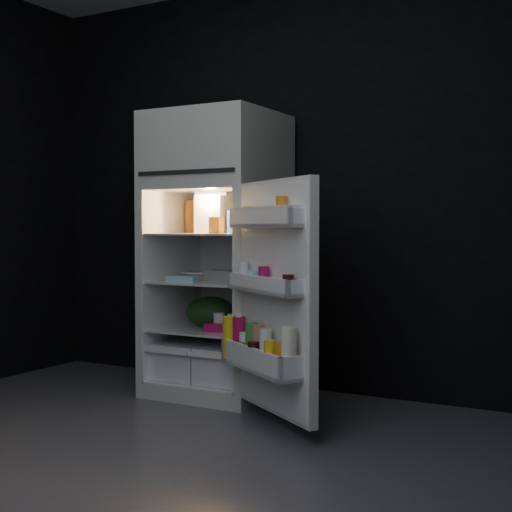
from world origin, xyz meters
The scene contains 17 objects.
floor centered at (0.00, 0.00, 0.00)m, with size 4.00×3.40×0.00m, color #525257.
wall_back centered at (0.00, 1.70, 1.35)m, with size 4.00×0.00×2.70m, color black.
refrigerator centered at (-0.42, 1.32, 0.96)m, with size 0.76×0.71×1.78m.
fridge_door centered at (0.26, 0.73, 0.68)m, with size 0.70×0.56×1.22m.
milk_jug centered at (-0.48, 1.30, 1.15)m, with size 0.17×0.17×0.24m, color white.
mayo_jar centered at (-0.28, 1.30, 1.10)m, with size 0.11×0.11×0.14m, color #2043AE.
jam_jar centered at (-0.24, 1.31, 1.09)m, with size 0.10×0.10×0.13m, color black.
amber_bottle centered at (-0.70, 1.41, 1.14)m, with size 0.08×0.08×0.22m, color #AE5D1B.
small_carton centered at (-0.32, 1.13, 1.08)m, with size 0.07×0.06×0.10m, color #C77317.
egg_carton centered at (-0.32, 1.24, 0.76)m, with size 0.29×0.11×0.07m, color gray.
pie centered at (-0.56, 1.36, 0.75)m, with size 0.29×0.29×0.04m, color #A37556.
flat_package centered at (-0.52, 1.06, 0.75)m, with size 0.19×0.09×0.04m, color #87BFD1.
wrapped_pkg centered at (-0.24, 1.39, 0.75)m, with size 0.13×0.11×0.05m, color #F5F3C8.
produce_bag centered at (-0.46, 1.29, 0.52)m, with size 0.32×0.27×0.20m, color #193815.
yogurt_tray centered at (-0.27, 1.18, 0.45)m, with size 0.26×0.14×0.05m, color #A60E44.
small_can_red centered at (-0.31, 1.42, 0.47)m, with size 0.06×0.06×0.09m, color #A60E44.
small_can_silver centered at (-0.14, 1.40, 0.47)m, with size 0.07×0.07×0.09m, color silver.
Camera 1 is at (1.98, -2.54, 1.06)m, focal length 50.00 mm.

